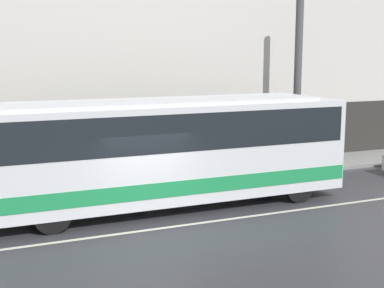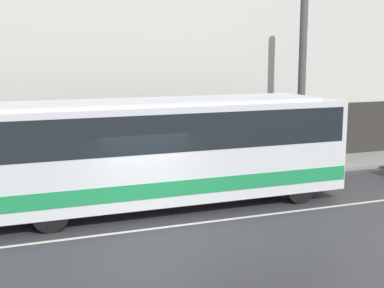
{
  "view_description": "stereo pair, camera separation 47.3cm",
  "coord_description": "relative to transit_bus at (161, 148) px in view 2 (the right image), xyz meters",
  "views": [
    {
      "loc": [
        -4.52,
        -13.21,
        4.74
      ],
      "look_at": [
        1.87,
        1.88,
        1.93
      ],
      "focal_mm": 50.0,
      "sensor_mm": 36.0,
      "label": 1
    },
    {
      "loc": [
        -4.09,
        -13.39,
        4.74
      ],
      "look_at": [
        1.87,
        1.88,
        1.93
      ],
      "focal_mm": 50.0,
      "sensor_mm": 36.0,
      "label": 2
    }
  ],
  "objects": [
    {
      "name": "ground_plane",
      "position": [
        -0.85,
        -1.88,
        -1.88
      ],
      "size": [
        60.0,
        60.0,
        0.0
      ],
      "primitive_type": "plane",
      "color": "#333338"
    },
    {
      "name": "sidewalk",
      "position": [
        -0.85,
        3.42,
        -1.82
      ],
      "size": [
        60.0,
        2.6,
        0.14
      ],
      "color": "gray",
      "rests_on": "ground_plane"
    },
    {
      "name": "building_facade",
      "position": [
        -0.85,
        4.87,
        2.92
      ],
      "size": [
        60.0,
        0.35,
        9.97
      ],
      "color": "silver",
      "rests_on": "ground_plane"
    },
    {
      "name": "lane_stripe",
      "position": [
        -0.85,
        -1.88,
        -1.88
      ],
      "size": [
        54.0,
        0.14,
        0.01
      ],
      "color": "beige",
      "rests_on": "ground_plane"
    },
    {
      "name": "transit_bus",
      "position": [
        0.0,
        0.0,
        0.0
      ],
      "size": [
        11.75,
        2.58,
        3.34
      ],
      "color": "silver",
      "rests_on": "ground_plane"
    },
    {
      "name": "utility_pole_near",
      "position": [
        6.88,
        3.0,
        1.63
      ],
      "size": [
        0.3,
        0.3,
        6.76
      ],
      "color": "#4C4C4F",
      "rests_on": "sidewalk"
    },
    {
      "name": "pedestrian_waiting",
      "position": [
        0.06,
        2.63,
        -1.03
      ],
      "size": [
        0.36,
        0.36,
        1.56
      ],
      "color": "#1E5933",
      "rests_on": "sidewalk"
    }
  ]
}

